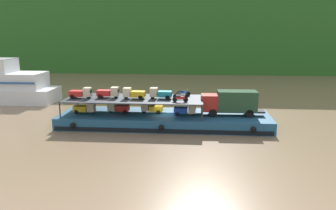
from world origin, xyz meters
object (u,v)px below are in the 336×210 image
object	(u,v)px
cargo_barge	(164,120)
mini_truck_upper_stern	(81,93)
mini_truck_upper_fore	(134,93)
motorcycle_upper_centre	(180,96)
mini_truck_upper_mid	(108,92)
mini_truck_lower_mid	(152,108)
mini_truck_lower_stern	(85,108)
mini_truck_lower_aft	(118,107)
mini_truck_lower_fore	(185,110)
covered_lorry	(230,102)
motorcycle_upper_port	(180,99)
motorcycle_upper_stbd	(183,93)
mini_truck_upper_bow	(160,93)

from	to	relation	value
cargo_barge	mini_truck_upper_stern	xyz separation A→B (m)	(-10.48, -0.59, 3.44)
mini_truck_upper_fore	motorcycle_upper_centre	distance (m)	5.82
cargo_barge	mini_truck_upper_mid	distance (m)	7.93
mini_truck_upper_fore	motorcycle_upper_centre	xyz separation A→B (m)	(5.80, 0.39, -0.26)
mini_truck_lower_mid	motorcycle_upper_centre	world-z (taller)	motorcycle_upper_centre
mini_truck_lower_stern	motorcycle_upper_centre	world-z (taller)	motorcycle_upper_centre
mini_truck_lower_aft	mini_truck_lower_fore	xyz separation A→B (m)	(8.66, -0.63, 0.00)
mini_truck_lower_fore	mini_truck_lower_stern	bearing A→B (deg)	-179.52
mini_truck_lower_stern	mini_truck_upper_fore	size ratio (longest dim) A/B	0.99
covered_lorry	mini_truck_upper_stern	distance (m)	18.76
cargo_barge	mini_truck_lower_stern	bearing A→B (deg)	-177.94
covered_lorry	mini_truck_lower_stern	xyz separation A→B (m)	(-18.39, -0.50, -1.00)
mini_truck_upper_mid	motorcycle_upper_port	size ratio (longest dim) A/B	1.44
mini_truck_lower_aft	mini_truck_upper_stern	distance (m)	4.98
covered_lorry	motorcycle_upper_stbd	distance (m)	6.29
covered_lorry	motorcycle_upper_stbd	world-z (taller)	covered_lorry
mini_truck_upper_mid	mini_truck_upper_fore	xyz separation A→B (m)	(3.34, -0.41, 0.00)
cargo_barge	mini_truck_lower_stern	xyz separation A→B (m)	(-10.15, -0.37, 1.44)
mini_truck_lower_aft	mini_truck_lower_mid	bearing A→B (deg)	2.03
mini_truck_lower_stern	mini_truck_upper_mid	xyz separation A→B (m)	(3.02, 0.41, 2.00)
mini_truck_upper_stern	mini_truck_upper_fore	world-z (taller)	same
covered_lorry	motorcycle_upper_port	distance (m)	6.53
mini_truck_lower_stern	motorcycle_upper_centre	xyz separation A→B (m)	(12.16, 0.39, 1.74)
mini_truck_lower_stern	motorcycle_upper_port	size ratio (longest dim) A/B	1.45
mini_truck_lower_mid	mini_truck_upper_mid	distance (m)	5.82
cargo_barge	mini_truck_lower_mid	bearing A→B (deg)	162.91
cargo_barge	motorcycle_upper_centre	bearing A→B (deg)	0.61
mini_truck_upper_mid	mini_truck_upper_bow	xyz separation A→B (m)	(6.66, -0.10, 0.00)
mini_truck_lower_mid	motorcycle_upper_port	bearing A→B (deg)	-32.79
motorcycle_upper_stbd	mini_truck_lower_aft	bearing A→B (deg)	-169.20
mini_truck_upper_stern	mini_truck_upper_mid	world-z (taller)	same
mini_truck_upper_fore	cargo_barge	bearing A→B (deg)	5.51
mini_truck_lower_fore	motorcycle_upper_port	distance (m)	2.46
cargo_barge	mini_truck_lower_stern	world-z (taller)	mini_truck_lower_stern
cargo_barge	mini_truck_upper_bow	bearing A→B (deg)	-173.19
mini_truck_lower_fore	motorcycle_upper_centre	world-z (taller)	motorcycle_upper_centre
mini_truck_lower_mid	mini_truck_upper_mid	world-z (taller)	mini_truck_upper_mid
cargo_barge	mini_truck_upper_fore	bearing A→B (deg)	-174.49
covered_lorry	mini_truck_lower_fore	bearing A→B (deg)	-175.99
mini_truck_lower_fore	motorcycle_upper_port	size ratio (longest dim) A/B	1.44
motorcycle_upper_centre	covered_lorry	bearing A→B (deg)	1.03
mini_truck_lower_fore	mini_truck_upper_bow	world-z (taller)	mini_truck_upper_bow
mini_truck_upper_bow	motorcycle_upper_stbd	world-z (taller)	mini_truck_upper_bow
mini_truck_lower_fore	mini_truck_upper_stern	distance (m)	13.27
mini_truck_lower_fore	mini_truck_upper_stern	xyz separation A→B (m)	(-13.12, -0.33, 2.00)
mini_truck_lower_aft	motorcycle_upper_port	distance (m)	8.58
covered_lorry	mini_truck_upper_fore	size ratio (longest dim) A/B	2.83
mini_truck_upper_mid	mini_truck_upper_fore	world-z (taller)	same
mini_truck_lower_mid	motorcycle_upper_centre	xyz separation A→B (m)	(3.69, -0.50, 1.74)
mini_truck_lower_fore	motorcycle_upper_stbd	bearing A→B (deg)	99.79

